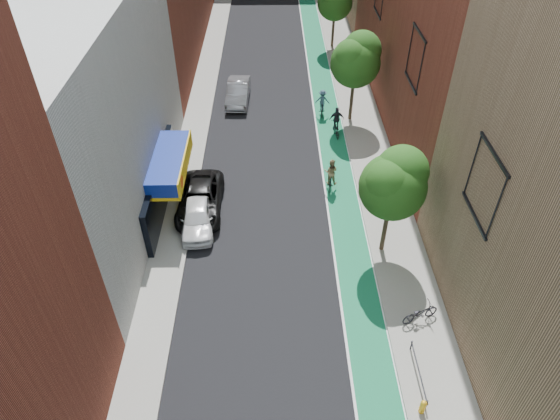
{
  "coord_description": "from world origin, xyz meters",
  "views": [
    {
      "loc": [
        -0.25,
        -9.29,
        19.35
      ],
      "look_at": [
        0.1,
        11.74,
        1.5
      ],
      "focal_mm": 32.0,
      "sensor_mm": 36.0,
      "label": 1
    }
  ],
  "objects_px": {
    "parked_car_silver": "(238,92)",
    "cyclist_lane_mid": "(336,125)",
    "fire_hydrant": "(423,406)",
    "cyclist_lane_far": "(322,104)",
    "parked_car_black": "(200,200)",
    "cyclist_lane_near": "(331,176)",
    "parked_car_white": "(197,216)"
  },
  "relations": [
    {
      "from": "cyclist_lane_far",
      "to": "fire_hydrant",
      "type": "height_order",
      "value": "cyclist_lane_far"
    },
    {
      "from": "parked_car_white",
      "to": "cyclist_lane_mid",
      "type": "relative_size",
      "value": 2.05
    },
    {
      "from": "parked_car_white",
      "to": "parked_car_silver",
      "type": "xyz_separation_m",
      "value": [
        1.6,
        15.03,
        0.05
      ]
    },
    {
      "from": "parked_car_silver",
      "to": "fire_hydrant",
      "type": "relative_size",
      "value": 6.51
    },
    {
      "from": "cyclist_lane_near",
      "to": "cyclist_lane_far",
      "type": "distance_m",
      "value": 9.35
    },
    {
      "from": "parked_car_black",
      "to": "cyclist_lane_far",
      "type": "bearing_deg",
      "value": 53.94
    },
    {
      "from": "parked_car_white",
      "to": "parked_car_black",
      "type": "bearing_deg",
      "value": 85.63
    },
    {
      "from": "cyclist_lane_near",
      "to": "parked_car_black",
      "type": "bearing_deg",
      "value": 25.83
    },
    {
      "from": "cyclist_lane_far",
      "to": "cyclist_lane_near",
      "type": "bearing_deg",
      "value": 96.01
    },
    {
      "from": "cyclist_lane_mid",
      "to": "fire_hydrant",
      "type": "xyz_separation_m",
      "value": [
        1.27,
        -21.33,
        -0.27
      ]
    },
    {
      "from": "fire_hydrant",
      "to": "parked_car_black",
      "type": "bearing_deg",
      "value": 128.27
    },
    {
      "from": "parked_car_silver",
      "to": "cyclist_lane_mid",
      "type": "height_order",
      "value": "cyclist_lane_mid"
    },
    {
      "from": "parked_car_silver",
      "to": "cyclist_lane_mid",
      "type": "distance_m",
      "value": 8.98
    },
    {
      "from": "parked_car_silver",
      "to": "cyclist_lane_near",
      "type": "bearing_deg",
      "value": -59.02
    },
    {
      "from": "parked_car_black",
      "to": "cyclist_lane_far",
      "type": "xyz_separation_m",
      "value": [
        8.15,
        11.37,
        0.13
      ]
    },
    {
      "from": "parked_car_silver",
      "to": "cyclist_lane_mid",
      "type": "relative_size",
      "value": 2.25
    },
    {
      "from": "parked_car_silver",
      "to": "cyclist_lane_mid",
      "type": "xyz_separation_m",
      "value": [
        7.34,
        -5.18,
        0.02
      ]
    },
    {
      "from": "parked_car_white",
      "to": "parked_car_silver",
      "type": "distance_m",
      "value": 15.12
    },
    {
      "from": "cyclist_lane_near",
      "to": "fire_hydrant",
      "type": "xyz_separation_m",
      "value": [
        2.29,
        -14.96,
        -0.38
      ]
    },
    {
      "from": "cyclist_lane_near",
      "to": "cyclist_lane_far",
      "type": "height_order",
      "value": "cyclist_lane_near"
    },
    {
      "from": "parked_car_black",
      "to": "parked_car_silver",
      "type": "relative_size",
      "value": 1.14
    },
    {
      "from": "cyclist_lane_mid",
      "to": "fire_hydrant",
      "type": "relative_size",
      "value": 2.89
    },
    {
      "from": "cyclist_lane_mid",
      "to": "cyclist_lane_near",
      "type": "bearing_deg",
      "value": 76.6
    },
    {
      "from": "cyclist_lane_far",
      "to": "fire_hydrant",
      "type": "distance_m",
      "value": 24.4
    },
    {
      "from": "cyclist_lane_mid",
      "to": "parked_car_silver",
      "type": "bearing_deg",
      "value": -39.55
    },
    {
      "from": "parked_car_silver",
      "to": "fire_hydrant",
      "type": "bearing_deg",
      "value": -69.7
    },
    {
      "from": "parked_car_white",
      "to": "cyclist_lane_far",
      "type": "bearing_deg",
      "value": 53.2
    },
    {
      "from": "parked_car_black",
      "to": "cyclist_lane_near",
      "type": "bearing_deg",
      "value": 13.89
    },
    {
      "from": "cyclist_lane_far",
      "to": "parked_car_silver",
      "type": "bearing_deg",
      "value": -11.1
    },
    {
      "from": "parked_car_white",
      "to": "parked_car_black",
      "type": "xyz_separation_m",
      "value": [
        0.0,
        1.46,
        0.02
      ]
    },
    {
      "from": "cyclist_lane_mid",
      "to": "fire_hydrant",
      "type": "height_order",
      "value": "cyclist_lane_mid"
    },
    {
      "from": "parked_car_white",
      "to": "cyclist_lane_near",
      "type": "relative_size",
      "value": 2.09
    }
  ]
}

